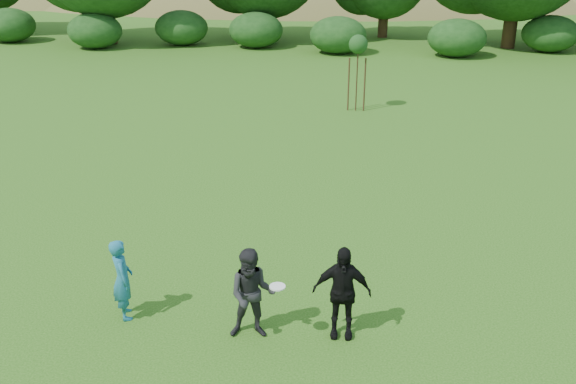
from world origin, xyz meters
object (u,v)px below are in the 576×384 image
player_teal (122,279)px  sapling (358,46)px  player_black (342,292)px  player_grey (252,294)px

player_teal → sapling: 14.99m
player_teal → player_black: 3.90m
player_grey → sapling: 14.87m
player_grey → player_black: player_black is taller
player_black → player_teal: bearing=177.0°
player_black → sapling: size_ratio=0.60×
player_grey → sapling: bearing=78.1°
player_grey → player_black: bearing=1.7°
player_teal → sapling: (4.06, 14.33, 1.65)m
player_black → sapling: sapling is taller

